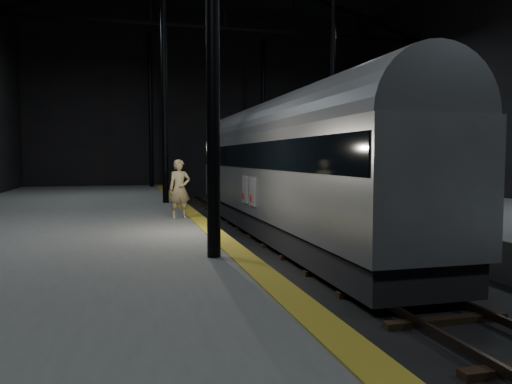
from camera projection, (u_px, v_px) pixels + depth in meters
name	position (u px, v px, depth m)	size (l,w,h in m)	color
ground	(319.00, 258.00, 14.59)	(44.00, 44.00, 0.00)	black
platform_left	(43.00, 253.00, 12.67)	(9.00, 43.80, 1.00)	#545451
tactile_strip	(209.00, 228.00, 13.70)	(0.50, 43.80, 0.01)	olive
track	(319.00, 255.00, 14.59)	(2.40, 43.00, 0.24)	#3F3328
train	(283.00, 163.00, 17.73)	(2.76, 18.41, 4.92)	#93959A
woman	(180.00, 189.00, 15.74)	(0.68, 0.45, 1.87)	tan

